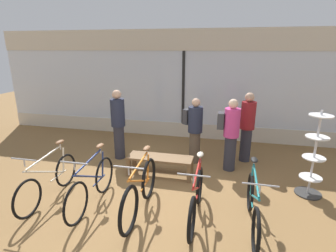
% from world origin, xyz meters
% --- Properties ---
extents(ground_plane, '(24.00, 24.00, 0.00)m').
position_xyz_m(ground_plane, '(0.00, 0.00, 0.00)').
color(ground_plane, olive).
extents(shop_back_wall, '(12.00, 0.08, 3.20)m').
position_xyz_m(shop_back_wall, '(0.00, 3.72, 1.64)').
color(shop_back_wall, beige).
rests_on(shop_back_wall, ground_plane).
extents(bicycle_far_left, '(0.46, 1.72, 1.01)m').
position_xyz_m(bicycle_far_left, '(-1.78, -0.29, 0.38)').
color(bicycle_far_left, black).
rests_on(bicycle_far_left, ground_plane).
extents(bicycle_left, '(0.46, 1.68, 1.03)m').
position_xyz_m(bicycle_left, '(-0.91, -0.31, 0.39)').
color(bicycle_left, black).
rests_on(bicycle_left, ground_plane).
extents(bicycle_center, '(0.46, 1.76, 1.06)m').
position_xyz_m(bicycle_center, '(-0.02, -0.33, 0.40)').
color(bicycle_center, black).
rests_on(bicycle_center, ground_plane).
extents(bicycle_right, '(0.46, 1.65, 1.01)m').
position_xyz_m(bicycle_right, '(0.91, -0.28, 0.37)').
color(bicycle_right, black).
rests_on(bicycle_right, ground_plane).
extents(bicycle_far_right, '(0.46, 1.69, 1.01)m').
position_xyz_m(bicycle_far_right, '(1.78, -0.32, 0.37)').
color(bicycle_far_right, black).
rests_on(bicycle_far_right, ground_plane).
extents(accessory_rack, '(0.48, 0.48, 1.65)m').
position_xyz_m(accessory_rack, '(2.92, 0.94, 0.68)').
color(accessory_rack, '#333333').
rests_on(accessory_rack, ground_plane).
extents(display_bench, '(1.40, 0.44, 0.43)m').
position_xyz_m(display_bench, '(-0.03, 1.05, 0.36)').
color(display_bench, brown).
rests_on(display_bench, ground_plane).
extents(customer_near_rack, '(0.48, 0.48, 1.73)m').
position_xyz_m(customer_near_rack, '(-1.27, 1.74, 0.91)').
color(customer_near_rack, '#2D2D38').
rests_on(customer_near_rack, ground_plane).
extents(customer_by_window, '(0.56, 0.50, 1.57)m').
position_xyz_m(customer_by_window, '(0.58, 1.93, 0.85)').
color(customer_by_window, brown).
rests_on(customer_by_window, ground_plane).
extents(customer_mid_floor, '(0.50, 0.36, 1.64)m').
position_xyz_m(customer_mid_floor, '(1.41, 1.68, 0.88)').
color(customer_mid_floor, '#2D2D38').
rests_on(customer_mid_floor, ground_plane).
extents(customer_near_bench, '(0.47, 0.47, 1.69)m').
position_xyz_m(customer_near_bench, '(1.80, 2.28, 0.89)').
color(customer_near_bench, '#2D2D38').
rests_on(customer_near_bench, ground_plane).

